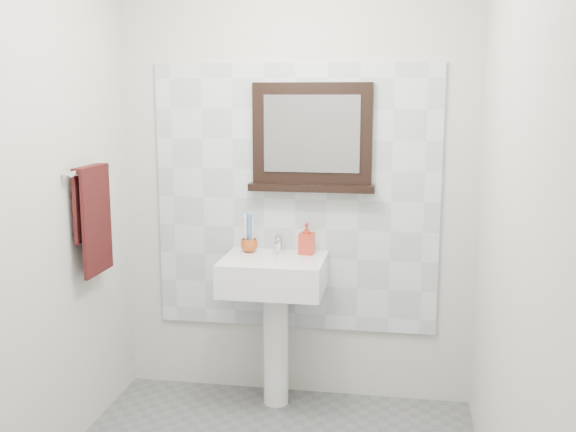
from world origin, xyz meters
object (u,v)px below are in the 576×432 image
object	(u,v)px
soap_dispenser	(307,239)
framed_mirror	(312,140)
toothbrush_cup	(249,246)
pedestal_sink	(274,290)
hand_towel	(93,211)

from	to	relation	value
soap_dispenser	framed_mirror	distance (m)	0.54
toothbrush_cup	framed_mirror	world-z (taller)	framed_mirror
toothbrush_cup	soap_dispenser	xyz separation A→B (m)	(0.32, 0.01, 0.05)
pedestal_sink	framed_mirror	distance (m)	0.85
soap_dispenser	framed_mirror	xyz separation A→B (m)	(0.02, 0.07, 0.54)
soap_dispenser	hand_towel	distance (m)	1.14
toothbrush_cup	soap_dispenser	world-z (taller)	soap_dispenser
framed_mirror	soap_dispenser	bearing A→B (deg)	-103.17
hand_towel	soap_dispenser	bearing A→B (deg)	24.55
framed_mirror	hand_towel	bearing A→B (deg)	-152.56
soap_dispenser	framed_mirror	bearing A→B (deg)	83.98
soap_dispenser	toothbrush_cup	bearing A→B (deg)	-170.96
pedestal_sink	soap_dispenser	distance (m)	0.34
pedestal_sink	toothbrush_cup	size ratio (longest dim) A/B	10.17
pedestal_sink	hand_towel	size ratio (longest dim) A/B	1.75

